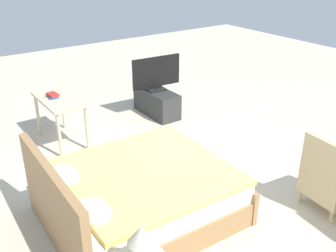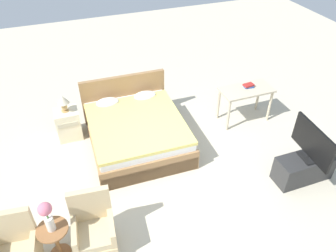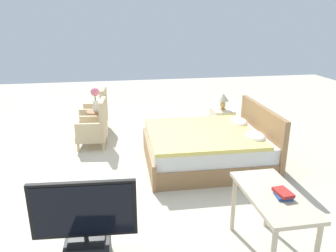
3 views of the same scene
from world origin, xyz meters
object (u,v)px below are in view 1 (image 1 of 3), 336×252
(table_lamp, at_px, (142,239))
(book_stack, at_px, (53,96))
(armchair_by_window_right, at_px, (330,180))
(tv_flatscreen, at_px, (156,73))
(bed, at_px, (136,195))
(tv_stand, at_px, (157,102))
(vanity_desk, at_px, (59,105))

(table_lamp, distance_m, book_stack, 3.55)
(armchair_by_window_right, height_order, book_stack, armchair_by_window_right)
(tv_flatscreen, bearing_deg, bed, 142.07)
(tv_stand, bearing_deg, bed, 142.05)
(armchair_by_window_right, height_order, tv_stand, armchair_by_window_right)
(book_stack, bearing_deg, bed, -179.39)
(armchair_by_window_right, bearing_deg, book_stack, 29.21)
(table_lamp, height_order, tv_flatscreen, tv_flatscreen)
(table_lamp, bearing_deg, book_stack, -9.66)
(tv_flatscreen, height_order, vanity_desk, tv_flatscreen)
(tv_stand, relative_size, tv_flatscreen, 1.05)
(armchair_by_window_right, height_order, table_lamp, table_lamp)
(vanity_desk, bearing_deg, book_stack, 40.00)
(bed, distance_m, table_lamp, 1.41)
(table_lamp, height_order, vanity_desk, table_lamp)
(armchair_by_window_right, xyz_separation_m, table_lamp, (-0.05, 2.53, 0.44))
(bed, relative_size, book_stack, 9.48)
(bed, xyz_separation_m, tv_stand, (2.36, -1.84, -0.07))
(tv_flatscreen, bearing_deg, book_stack, 90.39)
(table_lamp, distance_m, tv_flatscreen, 4.29)
(armchair_by_window_right, bearing_deg, tv_stand, 1.11)
(bed, relative_size, vanity_desk, 1.94)
(armchair_by_window_right, distance_m, table_lamp, 2.56)
(bed, height_order, armchair_by_window_right, bed)
(tv_stand, bearing_deg, table_lamp, 145.01)
(table_lamp, bearing_deg, tv_flatscreen, -34.98)
(table_lamp, xyz_separation_m, vanity_desk, (3.43, -0.65, -0.19))
(vanity_desk, bearing_deg, bed, 179.17)
(table_lamp, height_order, book_stack, table_lamp)
(tv_flatscreen, xyz_separation_m, book_stack, (-0.01, 1.86, -0.01))
(table_lamp, distance_m, vanity_desk, 3.50)
(tv_flatscreen, xyz_separation_m, vanity_desk, (-0.08, 1.80, -0.15))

